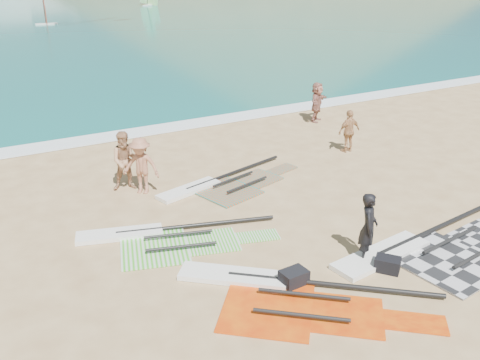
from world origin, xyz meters
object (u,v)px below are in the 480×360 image
rig_green (161,239)px  beachgoer_right (317,102)px  beachgoer_mid (141,166)px  rig_grey (434,248)px  gear_bag_far (387,264)px  rig_orange (222,185)px  beachgoer_back (349,131)px  rig_red (282,294)px  person_wetsuit (368,227)px  beachgoer_left (126,161)px  gear_bag_near (294,278)px

rig_green → beachgoer_right: 11.74m
beachgoer_mid → beachgoer_right: 9.76m
beachgoer_right → rig_grey: bearing=-149.8°
rig_grey → beachgoer_right: beachgoer_right is taller
gear_bag_far → beachgoer_mid: (-3.39, 6.84, 0.70)m
rig_orange → beachgoer_back: bearing=-8.9°
rig_orange → rig_red: (-1.55, -5.74, 0.00)m
rig_red → person_wetsuit: (2.54, 0.28, 0.80)m
rig_green → beachgoer_right: bearing=50.4°
gear_bag_far → beachgoer_left: 8.24m
rig_orange → rig_grey: bearing=-80.4°
rig_orange → beachgoer_right: (6.80, 4.32, 0.80)m
rig_orange → gear_bag_near: 5.63m
rig_red → beachgoer_right: 13.09m
beachgoer_left → rig_grey: bearing=-38.6°
beachgoer_mid → beachgoer_right: beachgoer_mid is taller
person_wetsuit → beachgoer_right: bearing=12.5°
rig_green → beachgoer_back: size_ratio=3.23×
rig_red → gear_bag_near: size_ratio=8.26×
rig_green → beachgoer_right: size_ratio=2.97×
rig_orange → gear_bag_far: (1.09, -6.07, 0.12)m
rig_grey → person_wetsuit: size_ratio=3.87×
rig_red → rig_green: bearing=150.7°
gear_bag_near → gear_bag_far: gear_bag_near is taller
gear_bag_far → rig_red: bearing=172.8°
rig_grey → rig_orange: size_ratio=1.29×
rig_red → beachgoer_right: bearing=89.9°
beachgoer_left → beachgoer_right: bearing=32.8°
rig_red → person_wetsuit: 2.67m
rig_red → gear_bag_far: 2.66m
beachgoer_left → beachgoer_back: beachgoer_left is taller
gear_bag_near → beachgoer_mid: size_ratio=0.33×
rig_orange → gear_bag_near: (-1.10, -5.52, 0.13)m
rig_red → beachgoer_right: beachgoer_right is taller
rig_grey → gear_bag_far: bearing=177.5°
rig_grey → beachgoer_right: (4.04, 10.25, 0.80)m
rig_red → beachgoer_back: 9.50m
rig_green → beachgoer_left: bearing=101.4°
person_wetsuit → beachgoer_mid: (-3.28, 6.23, 0.02)m
gear_bag_far → beachgoer_left: beachgoer_left is taller
gear_bag_near → beachgoer_back: bearing=43.0°
beachgoer_right → gear_bag_near: bearing=-167.0°
beachgoer_left → beachgoer_right: beachgoer_left is taller
rig_grey → rig_red: bearing=170.2°
beachgoer_mid → rig_orange: bearing=23.1°
rig_orange → person_wetsuit: (0.99, -5.45, 0.80)m
rig_grey → person_wetsuit: bearing=157.7°
gear_bag_far → person_wetsuit: bearing=99.6°
gear_bag_near → beachgoer_back: 9.02m
beachgoer_back → beachgoer_mid: bearing=-1.8°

